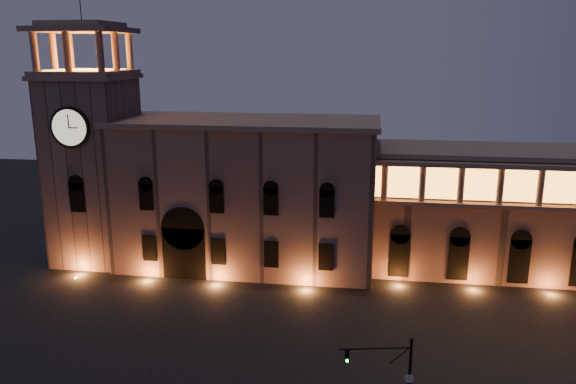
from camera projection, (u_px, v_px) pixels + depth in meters
name	position (u px, v px, depth m)	size (l,w,h in m)	color
ground	(216.00, 358.00, 47.40)	(160.00, 160.00, 0.00)	black
government_building	(246.00, 193.00, 66.59)	(30.80, 12.80, 17.60)	#7C5A51
clock_tower	(93.00, 160.00, 67.32)	(9.80, 9.80, 32.40)	#7C5A51
colonnade_wing	(541.00, 212.00, 64.11)	(40.60, 11.50, 14.50)	brown
traffic_light	(396.00, 383.00, 37.44)	(5.02, 1.27, 6.99)	black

